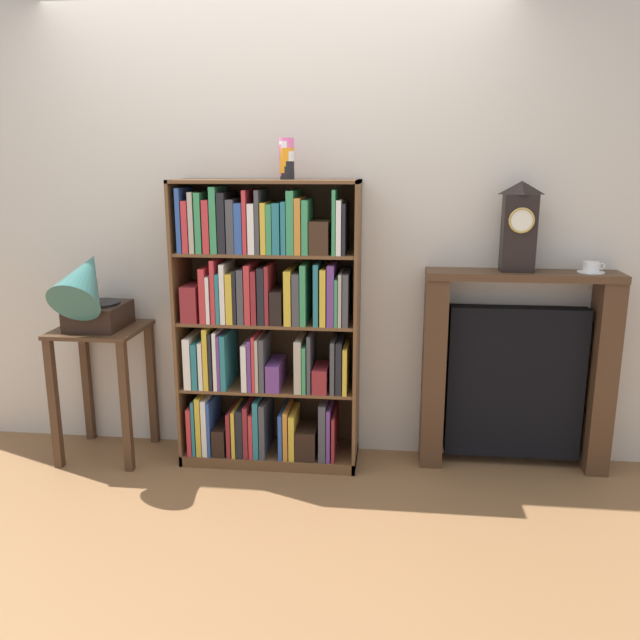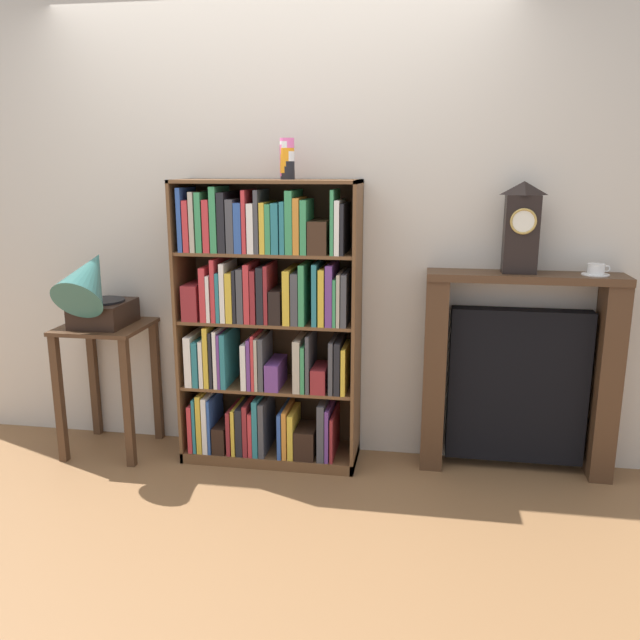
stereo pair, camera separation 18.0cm
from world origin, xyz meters
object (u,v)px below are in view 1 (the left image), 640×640
(gramophone, at_px, (89,291))
(mantel_clock, at_px, (519,227))
(teacup_with_saucer, at_px, (591,268))
(fireplace_mantel, at_px, (516,372))
(cup_stack, at_px, (287,159))
(side_table_left, at_px, (103,365))
(bookshelf, at_px, (265,328))

(gramophone, relative_size, mantel_clock, 1.12)
(mantel_clock, distance_m, teacup_with_saucer, 0.43)
(gramophone, xyz_separation_m, fireplace_mantel, (2.31, 0.22, -0.44))
(gramophone, bearing_deg, cup_stack, 7.90)
(side_table_left, bearing_deg, bookshelf, 2.22)
(bookshelf, relative_size, side_table_left, 2.07)
(bookshelf, bearing_deg, cup_stack, 9.26)
(side_table_left, distance_m, gramophone, 0.45)
(gramophone, relative_size, fireplace_mantel, 0.47)
(fireplace_mantel, xyz_separation_m, teacup_with_saucer, (0.34, -0.02, 0.59))
(side_table_left, bearing_deg, cup_stack, 3.06)
(gramophone, height_order, fireplace_mantel, gramophone)
(side_table_left, relative_size, gramophone, 1.46)
(cup_stack, bearing_deg, side_table_left, -176.94)
(mantel_clock, bearing_deg, side_table_left, -177.19)
(teacup_with_saucer, bearing_deg, mantel_clock, -179.71)
(side_table_left, distance_m, fireplace_mantel, 2.31)
(cup_stack, bearing_deg, mantel_clock, 2.59)
(bookshelf, relative_size, mantel_clock, 3.37)
(cup_stack, relative_size, teacup_with_saucer, 1.50)
(cup_stack, bearing_deg, teacup_with_saucer, 2.04)
(fireplace_mantel, bearing_deg, cup_stack, -176.56)
(side_table_left, bearing_deg, gramophone, -90.00)
(fireplace_mantel, bearing_deg, bookshelf, -176.02)
(cup_stack, height_order, teacup_with_saucer, cup_stack)
(side_table_left, bearing_deg, fireplace_mantel, 3.26)
(bookshelf, height_order, fireplace_mantel, bookshelf)
(mantel_clock, bearing_deg, teacup_with_saucer, 0.29)
(bookshelf, distance_m, side_table_left, 0.97)
(cup_stack, distance_m, side_table_left, 1.56)
(side_table_left, xyz_separation_m, gramophone, (0.00, -0.09, 0.44))
(cup_stack, distance_m, mantel_clock, 1.25)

